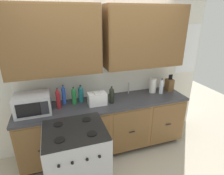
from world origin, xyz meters
name	(u,v)px	position (x,y,z in m)	size (l,w,h in m)	color
ground_plane	(111,160)	(0.00, 0.00, 0.00)	(8.00, 8.00, 0.00)	#B2A893
wall_unit	(101,53)	(0.00, 0.50, 1.67)	(3.91, 0.40, 2.58)	silver
counter_run	(106,126)	(0.00, 0.30, 0.47)	(2.74, 0.64, 0.92)	black
stove_range	(77,160)	(-0.58, -0.33, 0.47)	(0.76, 0.68, 0.95)	#B7B7BC
microwave	(33,104)	(-1.07, 0.30, 1.06)	(0.48, 0.37, 0.28)	#B7B7BC
toaster	(97,99)	(-0.14, 0.27, 1.01)	(0.28, 0.18, 0.19)	white
knife_block	(169,85)	(1.24, 0.39, 1.03)	(0.11, 0.14, 0.31)	brown
sink_faucet	(129,88)	(0.49, 0.51, 1.02)	(0.02, 0.02, 0.20)	#B2B5BA
paper_towel_roll	(153,85)	(0.92, 0.42, 1.05)	(0.12, 0.12, 0.26)	white
bottle_green	(74,96)	(-0.48, 0.40, 1.06)	(0.07, 0.07, 0.28)	#237A38
bottle_blue	(64,95)	(-0.63, 0.45, 1.07)	(0.06, 0.06, 0.32)	blue
bottle_teal	(81,94)	(-0.36, 0.45, 1.05)	(0.08, 0.08, 0.28)	#1E707A
bottle_clear	(161,86)	(1.03, 0.33, 1.05)	(0.07, 0.07, 0.27)	silver
bottle_dark	(112,95)	(0.08, 0.24, 1.06)	(0.08, 0.08, 0.28)	black
bottle_red	(58,98)	(-0.72, 0.33, 1.08)	(0.06, 0.06, 0.32)	maroon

